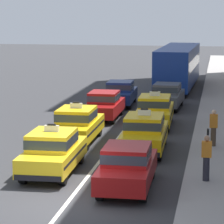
{
  "coord_description": "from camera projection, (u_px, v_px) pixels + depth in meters",
  "views": [
    {
      "loc": [
        4.8,
        -18.69,
        6.39
      ],
      "look_at": [
        -0.27,
        10.17,
        1.3
      ],
      "focal_mm": 98.82,
      "sensor_mm": 36.0,
      "label": 1
    }
  ],
  "objects": [
    {
      "name": "taxi_right_third",
      "position": [
        155.0,
        110.0,
        32.77
      ],
      "size": [
        1.95,
        4.61,
        1.96
      ],
      "color": "black",
      "rests_on": "ground"
    },
    {
      "name": "ground_plane",
      "position": [
        66.0,
        204.0,
        20.05
      ],
      "size": [
        160.0,
        160.0,
        0.0
      ],
      "primitive_type": "plane",
      "color": "#353538"
    },
    {
      "name": "sedan_left_fourth",
      "position": [
        120.0,
        92.0,
        39.66
      ],
      "size": [
        1.86,
        4.34,
        1.58
      ],
      "color": "black",
      "rests_on": "ground"
    },
    {
      "name": "taxi_left_nearest",
      "position": [
        53.0,
        151.0,
        23.59
      ],
      "size": [
        1.91,
        4.6,
        1.96
      ],
      "color": "black",
      "rests_on": "ground"
    },
    {
      "name": "sedan_right_nearest",
      "position": [
        127.0,
        166.0,
        21.56
      ],
      "size": [
        1.84,
        4.33,
        1.58
      ],
      "color": "black",
      "rests_on": "ground"
    },
    {
      "name": "pedestrian_mid_block",
      "position": [
        206.0,
        158.0,
        22.06
      ],
      "size": [
        0.36,
        0.24,
        1.66
      ],
      "color": "#23232D",
      "rests_on": "sidewalk_curb"
    },
    {
      "name": "pedestrian_trailing",
      "position": [
        213.0,
        128.0,
        27.57
      ],
      "size": [
        0.47,
        0.24,
        1.65
      ],
      "color": "#473828",
      "rests_on": "sidewalk_curb"
    },
    {
      "name": "sedan_right_fourth",
      "position": [
        167.0,
        95.0,
        38.5
      ],
      "size": [
        1.95,
        4.38,
        1.58
      ],
      "color": "black",
      "rests_on": "ground"
    },
    {
      "name": "bus_right_fifth",
      "position": [
        178.0,
        65.0,
        47.7
      ],
      "size": [
        2.87,
        11.28,
        3.22
      ],
      "color": "black",
      "rests_on": "ground"
    },
    {
      "name": "lane_stripe_left_right",
      "position": [
        143.0,
        106.0,
        39.45
      ],
      "size": [
        0.14,
        80.0,
        0.01
      ],
      "primitive_type": "cube",
      "color": "silver",
      "rests_on": "ground"
    },
    {
      "name": "taxi_right_second",
      "position": [
        144.0,
        132.0,
        27.04
      ],
      "size": [
        1.92,
        4.6,
        1.96
      ],
      "color": "black",
      "rests_on": "ground"
    },
    {
      "name": "taxi_left_second",
      "position": [
        77.0,
        124.0,
        28.9
      ],
      "size": [
        1.86,
        4.58,
        1.96
      ],
      "color": "black",
      "rests_on": "ground"
    },
    {
      "name": "sedan_left_third",
      "position": [
        104.0,
        104.0,
        34.9
      ],
      "size": [
        1.77,
        4.3,
        1.58
      ],
      "color": "black",
      "rests_on": "ground"
    }
  ]
}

